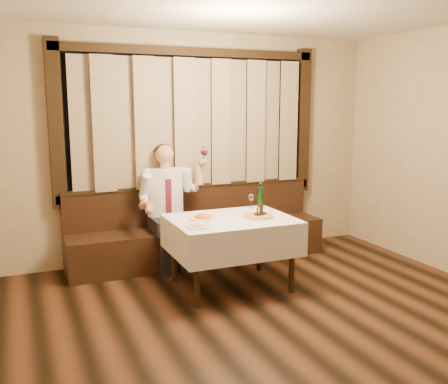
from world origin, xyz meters
name	(u,v)px	position (x,y,z in m)	size (l,w,h in m)	color
room	(265,153)	(0.00, 0.97, 1.50)	(5.01, 6.01, 2.81)	black
banquette	(198,236)	(0.00, 2.72, 0.31)	(3.20, 0.61, 0.94)	black
dining_table	(231,228)	(0.00, 1.70, 0.65)	(1.27, 0.97, 0.76)	black
pizza	(258,216)	(0.27, 1.61, 0.77)	(0.33, 0.33, 0.03)	white
pasta_red	(203,215)	(-0.29, 1.77, 0.80)	(0.28, 0.28, 0.10)	white
pasta_cream	(198,223)	(-0.45, 1.48, 0.79)	(0.25, 0.25, 0.09)	white
green_bottle	(261,197)	(0.51, 2.03, 0.88)	(0.06, 0.06, 0.30)	#104B12
table_wine_glass	(251,198)	(0.40, 2.05, 0.88)	(0.06, 0.06, 0.17)	white
cruet_caddy	(260,212)	(0.31, 1.64, 0.80)	(0.14, 0.10, 0.14)	black
seated_man	(168,197)	(-0.41, 2.63, 0.85)	(0.82, 0.61, 1.47)	black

